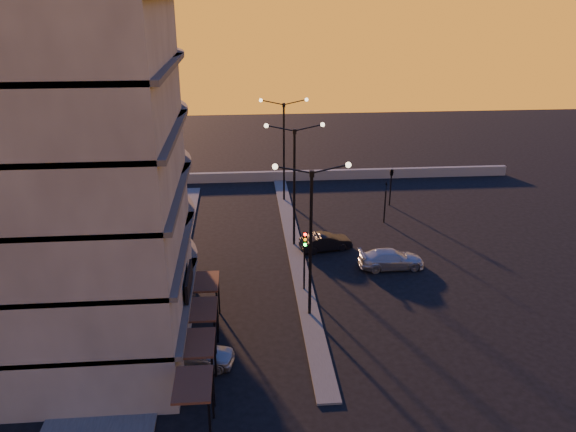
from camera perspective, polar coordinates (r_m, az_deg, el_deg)
The scene contains 14 objects.
ground at distance 34.35m, azimuth 2.19°, elevation -9.99°, with size 120.00×120.00×0.00m, color black.
sidewalk_west at distance 38.18m, azimuth -14.53°, elevation -7.15°, with size 5.00×40.00×0.12m, color #464643.
median at distance 43.09m, azimuth 0.61°, elevation -2.93°, with size 1.20×36.00×0.12m, color #464643.
parapet at distance 57.99m, azimuth 1.11°, elevation 4.14°, with size 44.00×0.50×1.00m, color gray.
building at distance 31.38m, azimuth -24.08°, elevation 8.57°, with size 14.35×17.08×25.00m.
streetlamp_near at distance 31.76m, azimuth 2.34°, elevation -1.39°, with size 4.32×0.32×9.51m.
streetlamp_mid at distance 41.09m, azimuth 0.65°, elevation 4.09°, with size 4.32×0.32×9.51m.
streetlamp_far at distance 50.67m, azimuth -0.42°, elevation 7.52°, with size 4.32×0.32×9.51m.
traffic_light_main at distance 35.48m, azimuth 1.71°, elevation -3.58°, with size 0.28×0.44×4.25m.
signal_east_a at distance 47.38m, azimuth 9.85°, elevation 1.52°, with size 0.13×0.16×3.60m.
signal_east_b at distance 51.04m, azimuth 10.49°, elevation 4.35°, with size 0.42×1.99×3.60m.
car_hatchback at distance 30.27m, azimuth -9.43°, elevation -13.61°, with size 1.65×4.10×1.40m, color #9FA2A7.
car_sedan at distance 42.27m, azimuth 3.87°, elevation -2.63°, with size 1.35×3.88×1.28m, color black.
car_wagon at distance 40.15m, azimuth 10.45°, elevation -4.30°, with size 1.87×4.60×1.33m, color #A8ACB0.
Camera 1 is at (-3.72, -28.97, 18.09)m, focal length 35.00 mm.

